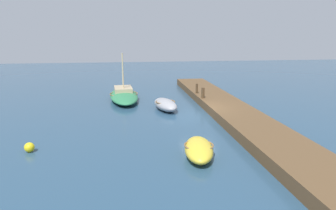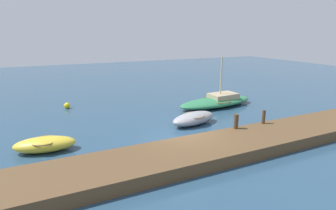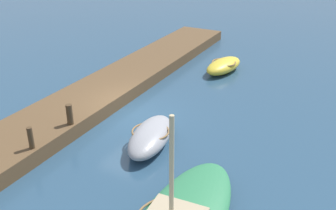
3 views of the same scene
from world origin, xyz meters
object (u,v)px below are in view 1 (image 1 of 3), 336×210
object	(u,v)px
rowboat_grey	(165,104)
mooring_post_mid_west	(197,88)
rowboat_yellow	(199,149)
sailboat_green	(124,95)
mooring_post_west	(203,93)
marker_buoy	(29,147)

from	to	relation	value
rowboat_grey	mooring_post_mid_west	xyz separation A→B (m)	(2.98, -3.13, 0.61)
rowboat_yellow	mooring_post_mid_west	xyz separation A→B (m)	(11.97, -2.78, 0.64)
mooring_post_mid_west	rowboat_yellow	bearing A→B (deg)	166.94
sailboat_green	rowboat_yellow	distance (m)	13.49
sailboat_green	rowboat_grey	world-z (taller)	sailboat_green
rowboat_yellow	mooring_post_mid_west	distance (m)	12.31
mooring_post_west	mooring_post_mid_west	xyz separation A→B (m)	(2.06, 0.00, -0.01)
rowboat_grey	marker_buoy	bearing A→B (deg)	122.11
rowboat_grey	rowboat_yellow	bearing A→B (deg)	170.91
sailboat_green	marker_buoy	xyz separation A→B (m)	(-11.28, 4.53, -0.18)
mooring_post_west	marker_buoy	world-z (taller)	mooring_post_west
mooring_post_west	mooring_post_mid_west	world-z (taller)	mooring_post_west
rowboat_yellow	marker_buoy	bearing A→B (deg)	87.60
rowboat_yellow	marker_buoy	distance (m)	8.19
mooring_post_west	marker_buoy	distance (m)	13.54
rowboat_grey	mooring_post_west	bearing A→B (deg)	-84.99
sailboat_green	rowboat_yellow	xyz separation A→B (m)	(-13.04, -3.47, -0.03)
mooring_post_west	marker_buoy	xyz separation A→B (m)	(-8.16, 10.77, -0.80)
sailboat_green	rowboat_yellow	bearing A→B (deg)	-168.79
rowboat_yellow	rowboat_grey	bearing A→B (deg)	12.26
marker_buoy	rowboat_grey	bearing A→B (deg)	-46.54
mooring_post_west	mooring_post_mid_west	bearing A→B (deg)	0.00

